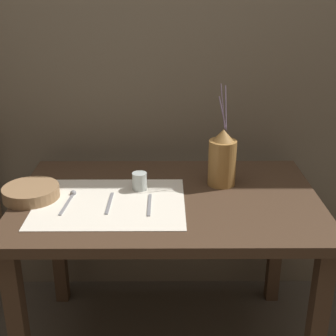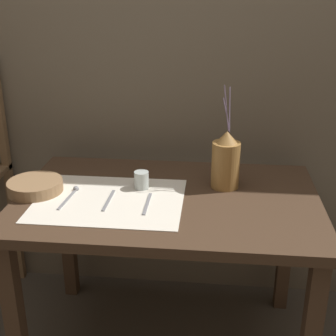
{
  "view_description": "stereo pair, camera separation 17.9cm",
  "coord_description": "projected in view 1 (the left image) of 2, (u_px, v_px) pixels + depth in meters",
  "views": [
    {
      "loc": [
        -0.01,
        -1.66,
        1.52
      ],
      "look_at": [
        0.0,
        0.0,
        0.85
      ],
      "focal_mm": 50.0,
      "sensor_mm": 36.0,
      "label": 1
    },
    {
      "loc": [
        0.17,
        -1.65,
        1.52
      ],
      "look_at": [
        0.0,
        0.0,
        0.85
      ],
      "focal_mm": 50.0,
      "sensor_mm": 36.0,
      "label": 2
    }
  ],
  "objects": [
    {
      "name": "spoon_inner",
      "position": [
        71.0,
        197.0,
        1.81
      ],
      "size": [
        0.03,
        0.19,
        0.02
      ],
      "color": "gray",
      "rests_on": "wooden_table"
    },
    {
      "name": "linen_cloth",
      "position": [
        110.0,
        203.0,
        1.78
      ],
      "size": [
        0.57,
        0.44,
        0.0
      ],
      "color": "silver",
      "rests_on": "wooden_table"
    },
    {
      "name": "glass_tumbler_near",
      "position": [
        140.0,
        181.0,
        1.88
      ],
      "size": [
        0.06,
        0.06,
        0.07
      ],
      "color": "#B7C1BC",
      "rests_on": "wooden_table"
    },
    {
      "name": "fork_inner",
      "position": [
        149.0,
        205.0,
        1.76
      ],
      "size": [
        0.01,
        0.18,
        0.0
      ],
      "color": "gray",
      "rests_on": "wooden_table"
    },
    {
      "name": "stone_wall_back",
      "position": [
        167.0,
        56.0,
        2.12
      ],
      "size": [
        7.0,
        0.06,
        2.4
      ],
      "color": "#6B5E4C",
      "rests_on": "ground_plane"
    },
    {
      "name": "pitcher_with_flowers",
      "position": [
        222.0,
        159.0,
        1.9
      ],
      "size": [
        0.11,
        0.11,
        0.42
      ],
      "color": "olive",
      "rests_on": "wooden_table"
    },
    {
      "name": "wooden_table",
      "position": [
        167.0,
        219.0,
        1.87
      ],
      "size": [
        1.19,
        0.77,
        0.73
      ],
      "color": "#422D1E",
      "rests_on": "ground_plane"
    },
    {
      "name": "knife_center",
      "position": [
        110.0,
        203.0,
        1.77
      ],
      "size": [
        0.02,
        0.18,
        0.0
      ],
      "color": "gray",
      "rests_on": "wooden_table"
    },
    {
      "name": "wooden_bowl",
      "position": [
        31.0,
        192.0,
        1.81
      ],
      "size": [
        0.22,
        0.22,
        0.05
      ],
      "color": "#8E6B47",
      "rests_on": "wooden_table"
    }
  ]
}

